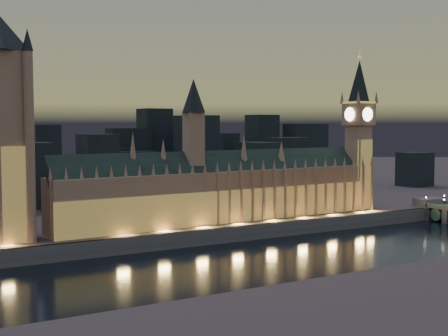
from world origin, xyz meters
TOP-DOWN VIEW (x-y plane):
  - ground_plane at (0.00, 0.00)m, footprint 2000.00×2000.00m
  - north_bank at (0.00, 520.00)m, footprint 2000.00×960.00m
  - embankment_wall at (0.00, 41.00)m, footprint 2000.00×2.50m
  - palace_of_westminster at (9.24, 61.74)m, footprint 202.00×27.80m
  - elizabeth_tower at (108.00, 61.92)m, footprint 18.00×18.00m
  - city_backdrop at (33.41, 247.45)m, footprint 462.38×215.63m

SIDE VIEW (x-z plane):
  - ground_plane at x=0.00m, z-range 0.00..0.00m
  - north_bank at x=0.00m, z-range 0.00..8.00m
  - embankment_wall at x=0.00m, z-range 0.00..8.00m
  - palace_of_westminster at x=9.24m, z-range -12.63..65.37m
  - city_backdrop at x=33.41m, z-range -12.61..74.80m
  - elizabeth_tower at x=108.00m, z-range 13.57..113.86m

